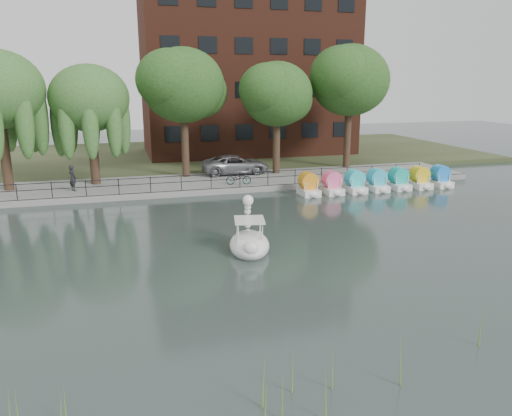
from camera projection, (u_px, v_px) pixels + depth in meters
name	position (u px, v px, depth m)	size (l,w,h in m)	color
ground_plane	(270.00, 261.00, 21.35)	(120.00, 120.00, 0.00)	#42504D
promenade	(204.00, 183.00, 36.19)	(40.00, 6.00, 0.40)	gray
kerb	(212.00, 192.00, 33.45)	(40.00, 0.25, 0.40)	gray
land_strip	(179.00, 156.00, 49.23)	(60.00, 22.00, 0.36)	#47512D
railing	(211.00, 177.00, 33.40)	(32.00, 0.05, 1.00)	black
apartment_building	(247.00, 60.00, 48.75)	(20.00, 10.07, 18.00)	#4C1E16
willow_mid	(89.00, 99.00, 33.61)	(5.32, 5.32, 8.15)	#473323
broadleaf_center	(183.00, 86.00, 36.07)	(6.00, 6.00, 9.25)	#473323
broadleaf_right	(277.00, 95.00, 37.63)	(5.40, 5.40, 8.32)	#473323
broadleaf_far	(350.00, 81.00, 40.03)	(6.30, 6.30, 9.71)	#473323
minivan	(236.00, 163.00, 38.57)	(5.95, 2.74, 1.66)	gray
bicycle	(239.00, 177.00, 34.70)	(1.72, 0.60, 1.00)	gray
pedestrian	(72.00, 176.00, 32.62)	(0.71, 0.48, 1.98)	black
swan_boat	(249.00, 240.00, 22.39)	(2.32, 3.13, 2.40)	white
pedal_boat_row	(377.00, 182.00, 34.63)	(11.35, 1.70, 1.40)	white
reed_bank	(455.00, 356.00, 12.89)	(24.00, 2.40, 1.20)	#669938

